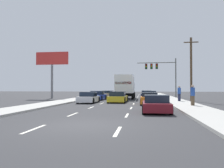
{
  "coord_description": "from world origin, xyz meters",
  "views": [
    {
      "loc": [
        2.65,
        -9.64,
        1.66
      ],
      "look_at": [
        -0.93,
        16.16,
        2.14
      ],
      "focal_mm": 35.54,
      "sensor_mm": 36.0,
      "label": 1
    }
  ],
  "objects": [
    {
      "name": "car_white",
      "position": [
        -3.37,
        14.65,
        0.56
      ],
      "size": [
        1.89,
        4.11,
        1.23
      ],
      "color": "white",
      "rests_on": "ground_plane"
    },
    {
      "name": "utility_pole_mid",
      "position": [
        8.8,
        19.73,
        4.2
      ],
      "size": [
        1.8,
        0.28,
        8.14
      ],
      "color": "brown",
      "rests_on": "ground_plane"
    },
    {
      "name": "car_maroon",
      "position": [
        3.56,
        5.79,
        0.54
      ],
      "size": [
        1.9,
        4.01,
        1.19
      ],
      "color": "maroon",
      "rests_on": "ground_plane"
    },
    {
      "name": "car_navy",
      "position": [
        3.27,
        26.87,
        0.59
      ],
      "size": [
        1.86,
        4.3,
        1.27
      ],
      "color": "#141E4C",
      "rests_on": "ground_plane"
    },
    {
      "name": "pedestrian_near_corner",
      "position": [
        6.9,
        17.22,
        1.03
      ],
      "size": [
        0.38,
        0.38,
        1.79
      ],
      "color": "#1E233F",
      "rests_on": "sidewalk_right"
    },
    {
      "name": "car_gray",
      "position": [
        3.58,
        19.72,
        0.59
      ],
      "size": [
        1.83,
        4.23,
        1.29
      ],
      "color": "slate",
      "rests_on": "ground_plane"
    },
    {
      "name": "sidewalk_left",
      "position": [
        -6.64,
        20.0,
        0.07
      ],
      "size": [
        2.78,
        80.0,
        0.14
      ],
      "primitive_type": "cube",
      "color": "#B2AFA8",
      "rests_on": "ground_plane"
    },
    {
      "name": "traffic_signal_mast",
      "position": [
        5.36,
        30.58,
        5.12
      ],
      "size": [
        6.88,
        0.69,
        6.96
      ],
      "color": "#595B56",
      "rests_on": "ground_plane"
    },
    {
      "name": "car_tan",
      "position": [
        -3.21,
        27.97,
        0.58
      ],
      "size": [
        1.94,
        4.57,
        1.23
      ],
      "color": "tan",
      "rests_on": "ground_plane"
    },
    {
      "name": "box_truck",
      "position": [
        0.03,
        24.38,
        2.0
      ],
      "size": [
        2.74,
        7.78,
        3.54
      ],
      "color": "white",
      "rests_on": "ground_plane"
    },
    {
      "name": "car_blue",
      "position": [
        -3.6,
        20.76,
        0.58
      ],
      "size": [
        1.98,
        4.13,
        1.27
      ],
      "color": "#1E389E",
      "rests_on": "ground_plane"
    },
    {
      "name": "pedestrian_mid_block",
      "position": [
        7.02,
        10.67,
        1.04
      ],
      "size": [
        0.38,
        0.38,
        1.8
      ],
      "color": "brown",
      "rests_on": "sidewalk_right"
    },
    {
      "name": "lane_markings",
      "position": [
        0.0,
        23.82,
        0.0
      ],
      "size": [
        3.54,
        62.0,
        0.01
      ],
      "color": "silver",
      "rests_on": "ground_plane"
    },
    {
      "name": "ground_plane",
      "position": [
        0.0,
        25.0,
        0.0
      ],
      "size": [
        140.0,
        140.0,
        0.0
      ],
      "primitive_type": "plane",
      "color": "#333335"
    },
    {
      "name": "car_yellow",
      "position": [
        -0.19,
        15.9,
        0.58
      ],
      "size": [
        2.09,
        4.4,
        1.26
      ],
      "color": "yellow",
      "rests_on": "ground_plane"
    },
    {
      "name": "sidewalk_right",
      "position": [
        6.64,
        20.0,
        0.07
      ],
      "size": [
        2.78,
        80.0,
        0.14
      ],
      "primitive_type": "cube",
      "color": "#B2AFA8",
      "rests_on": "ground_plane"
    },
    {
      "name": "roadside_billboard",
      "position": [
        -11.84,
        24.34,
        5.56
      ],
      "size": [
        5.4,
        0.36,
        7.49
      ],
      "color": "slate",
      "rests_on": "ground_plane"
    },
    {
      "name": "car_orange",
      "position": [
        3.34,
        13.23,
        0.56
      ],
      "size": [
        1.91,
        4.45,
        1.22
      ],
      "color": "orange",
      "rests_on": "ground_plane"
    }
  ]
}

